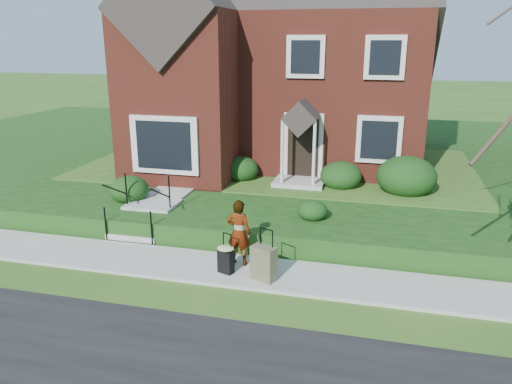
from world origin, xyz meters
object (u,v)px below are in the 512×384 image
(woman, at_px, (239,232))
(suitcase_olive, at_px, (264,263))
(front_steps, at_px, (146,215))
(suitcase_black, at_px, (226,258))

(woman, relative_size, suitcase_olive, 1.35)
(front_steps, relative_size, woman, 1.29)
(front_steps, bearing_deg, suitcase_olive, -29.61)
(suitcase_black, relative_size, suitcase_olive, 0.81)
(woman, xyz_separation_m, suitcase_black, (-0.16, -0.52, -0.42))
(woman, bearing_deg, suitcase_black, 77.21)
(woman, distance_m, suitcase_olive, 1.06)
(front_steps, distance_m, woman, 3.52)
(suitcase_black, distance_m, suitcase_olive, 0.91)
(woman, bearing_deg, suitcase_olive, 143.39)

